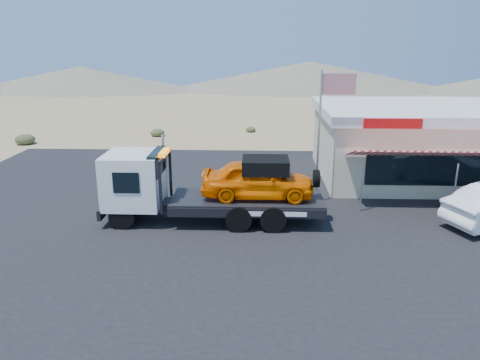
# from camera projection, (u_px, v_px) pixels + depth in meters

# --- Properties ---
(ground) EXTENTS (120.00, 120.00, 0.00)m
(ground) POSITION_uv_depth(u_px,v_px,m) (205.00, 239.00, 17.71)
(ground) COLOR #957A55
(ground) RESTS_ON ground
(asphalt_lot) EXTENTS (32.00, 24.00, 0.02)m
(asphalt_lot) POSITION_uv_depth(u_px,v_px,m) (258.00, 212.00, 20.51)
(asphalt_lot) COLOR black
(asphalt_lot) RESTS_ON ground
(tow_truck) EXTENTS (8.89, 2.63, 2.97)m
(tow_truck) POSITION_uv_depth(u_px,v_px,m) (207.00, 184.00, 19.14)
(tow_truck) COLOR black
(tow_truck) RESTS_ON asphalt_lot
(jerky_store) EXTENTS (10.40, 9.97, 3.90)m
(jerky_store) POSITION_uv_depth(u_px,v_px,m) (415.00, 141.00, 25.35)
(jerky_store) COLOR beige
(jerky_store) RESTS_ON asphalt_lot
(flagpole) EXTENTS (1.55, 0.10, 6.00)m
(flagpole) POSITION_uv_depth(u_px,v_px,m) (325.00, 122.00, 20.76)
(flagpole) COLOR #99999E
(flagpole) RESTS_ON asphalt_lot
(distant_hills) EXTENTS (126.00, 48.00, 4.20)m
(distant_hills) POSITION_uv_depth(u_px,v_px,m) (180.00, 78.00, 70.33)
(distant_hills) COLOR #726B59
(distant_hills) RESTS_ON ground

